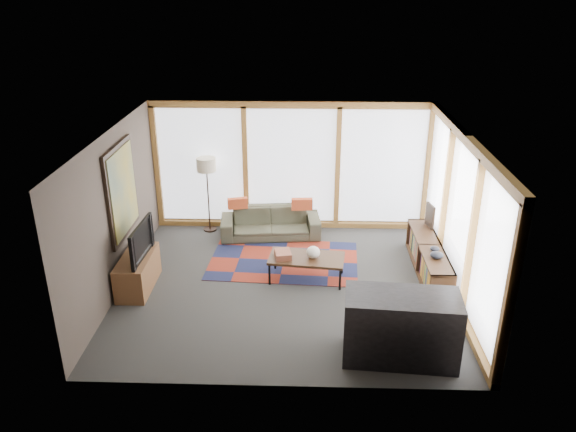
{
  "coord_description": "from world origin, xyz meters",
  "views": [
    {
      "loc": [
        0.28,
        -8.17,
        4.77
      ],
      "look_at": [
        0.0,
        0.4,
        1.1
      ],
      "focal_mm": 35.0,
      "sensor_mm": 36.0,
      "label": 1
    }
  ],
  "objects_px": {
    "sofa": "(270,223)",
    "floor_lamp": "(208,195)",
    "television": "(136,241)",
    "bar_counter": "(401,327)",
    "tv_console": "(138,272)",
    "coffee_table": "(306,268)",
    "bookshelf": "(429,259)"
  },
  "relations": [
    {
      "from": "sofa",
      "to": "coffee_table",
      "type": "height_order",
      "value": "sofa"
    },
    {
      "from": "television",
      "to": "bar_counter",
      "type": "bearing_deg",
      "value": -110.12
    },
    {
      "from": "sofa",
      "to": "bookshelf",
      "type": "relative_size",
      "value": 0.88
    },
    {
      "from": "floor_lamp",
      "to": "bar_counter",
      "type": "xyz_separation_m",
      "value": [
        3.23,
        -4.06,
        -0.29
      ]
    },
    {
      "from": "floor_lamp",
      "to": "television",
      "type": "distance_m",
      "value": 2.47
    },
    {
      "from": "floor_lamp",
      "to": "coffee_table",
      "type": "xyz_separation_m",
      "value": [
        1.97,
        -1.96,
        -0.56
      ]
    },
    {
      "from": "bookshelf",
      "to": "television",
      "type": "bearing_deg",
      "value": -172.11
    },
    {
      "from": "bar_counter",
      "to": "tv_console",
      "type": "bearing_deg",
      "value": 161.42
    },
    {
      "from": "coffee_table",
      "to": "bookshelf",
      "type": "bearing_deg",
      "value": 7.72
    },
    {
      "from": "sofa",
      "to": "tv_console",
      "type": "relative_size",
      "value": 1.7
    },
    {
      "from": "floor_lamp",
      "to": "bookshelf",
      "type": "height_order",
      "value": "floor_lamp"
    },
    {
      "from": "television",
      "to": "bar_counter",
      "type": "height_order",
      "value": "television"
    },
    {
      "from": "coffee_table",
      "to": "floor_lamp",
      "type": "bearing_deg",
      "value": 135.22
    },
    {
      "from": "television",
      "to": "bar_counter",
      "type": "relative_size",
      "value": 0.68
    },
    {
      "from": "bookshelf",
      "to": "television",
      "type": "xyz_separation_m",
      "value": [
        -4.86,
        -0.67,
        0.59
      ]
    },
    {
      "from": "sofa",
      "to": "coffee_table",
      "type": "xyz_separation_m",
      "value": [
        0.72,
        -1.71,
        -0.07
      ]
    },
    {
      "from": "floor_lamp",
      "to": "coffee_table",
      "type": "relative_size",
      "value": 1.22
    },
    {
      "from": "tv_console",
      "to": "bar_counter",
      "type": "height_order",
      "value": "bar_counter"
    },
    {
      "from": "sofa",
      "to": "television",
      "type": "xyz_separation_m",
      "value": [
        -2.03,
        -2.1,
        0.58
      ]
    },
    {
      "from": "sofa",
      "to": "bookshelf",
      "type": "distance_m",
      "value": 3.17
    },
    {
      "from": "floor_lamp",
      "to": "tv_console",
      "type": "distance_m",
      "value": 2.51
    },
    {
      "from": "floor_lamp",
      "to": "bar_counter",
      "type": "height_order",
      "value": "floor_lamp"
    },
    {
      "from": "bookshelf",
      "to": "bar_counter",
      "type": "relative_size",
      "value": 1.46
    },
    {
      "from": "sofa",
      "to": "floor_lamp",
      "type": "distance_m",
      "value": 1.37
    },
    {
      "from": "bookshelf",
      "to": "bar_counter",
      "type": "height_order",
      "value": "bar_counter"
    },
    {
      "from": "tv_console",
      "to": "television",
      "type": "xyz_separation_m",
      "value": [
        0.03,
        -0.02,
        0.58
      ]
    },
    {
      "from": "sofa",
      "to": "tv_console",
      "type": "bearing_deg",
      "value": -140.44
    },
    {
      "from": "coffee_table",
      "to": "television",
      "type": "bearing_deg",
      "value": -171.99
    },
    {
      "from": "floor_lamp",
      "to": "coffee_table",
      "type": "bearing_deg",
      "value": -44.78
    },
    {
      "from": "sofa",
      "to": "floor_lamp",
      "type": "xyz_separation_m",
      "value": [
        -1.25,
        0.25,
        0.48
      ]
    },
    {
      "from": "television",
      "to": "bar_counter",
      "type": "xyz_separation_m",
      "value": [
        4.01,
        -1.71,
        -0.39
      ]
    },
    {
      "from": "floor_lamp",
      "to": "tv_console",
      "type": "relative_size",
      "value": 1.34
    }
  ]
}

